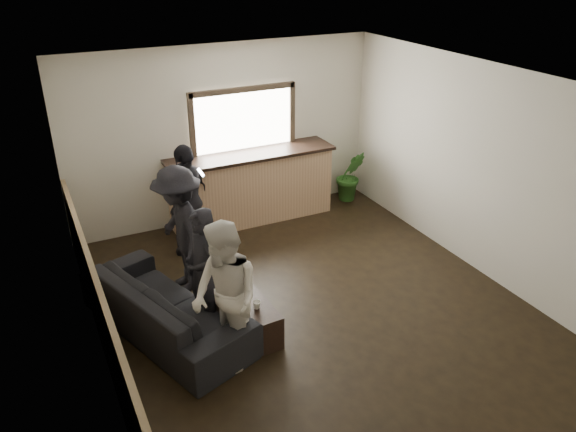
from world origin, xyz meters
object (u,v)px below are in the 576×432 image
cup_b (257,305)px  potted_plant (350,176)px  person_a (203,270)px  coffee_table (245,318)px  cup_a (227,295)px  bar_counter (251,183)px  person_d (189,200)px  person_c (180,230)px  person_b (226,298)px  sofa (166,306)px

cup_b → potted_plant: potted_plant is taller
potted_plant → person_a: (-3.45, -2.37, 0.30)m
coffee_table → cup_a: 0.34m
bar_counter → coffee_table: 3.07m
cup_b → person_a: person_a is taller
coffee_table → person_d: 2.23m
person_d → person_c: bearing=19.3°
person_b → person_d: size_ratio=1.01×
bar_counter → person_a: bearing=-123.5°
bar_counter → potted_plant: bar_counter is taller
sofa → cup_b: 1.08m
person_a → person_d: size_ratio=0.91×
coffee_table → cup_a: cup_a is taller
person_b → person_c: (-0.00, 1.66, 0.01)m
cup_a → person_c: size_ratio=0.08×
sofa → person_a: 0.62m
bar_counter → person_a: 2.90m
person_d → potted_plant: bearing=143.5°
person_b → bar_counter: bearing=143.0°
cup_a → person_d: size_ratio=0.08×
person_a → cup_a: bearing=41.2°
coffee_table → person_d: bearing=89.2°
sofa → cup_b: sofa is taller
cup_a → person_b: 0.70m
coffee_table → person_a: (-0.35, 0.35, 0.55)m
coffee_table → person_d: size_ratio=0.57×
person_c → person_d: bearing=156.2°
person_b → person_d: 2.56m
sofa → cup_a: (0.66, -0.27, 0.13)m
bar_counter → person_d: 1.38m
coffee_table → cup_b: 0.31m
coffee_table → person_a: size_ratio=0.62×
sofa → person_c: bearing=-48.1°
cup_a → person_a: (-0.21, 0.18, 0.29)m
sofa → potted_plant: potted_plant is taller
bar_counter → person_a: (-1.60, -2.42, 0.11)m
person_b → cup_a: bearing=149.3°
coffee_table → cup_b: cup_b is taller
person_a → cup_b: bearing=32.4°
cup_b → person_b: person_b is taller
cup_a → person_d: bearing=85.1°
coffee_table → sofa: bearing=150.6°
sofa → coffee_table: size_ratio=2.48×
cup_b → person_a: (-0.44, 0.50, 0.29)m
potted_plant → person_b: person_b is taller
person_a → person_c: (-0.00, 0.92, 0.09)m
bar_counter → potted_plant: (1.85, -0.05, -0.19)m
cup_a → potted_plant: (3.24, 2.55, -0.02)m
potted_plant → person_d: person_d is taller
cup_b → coffee_table: bearing=121.3°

